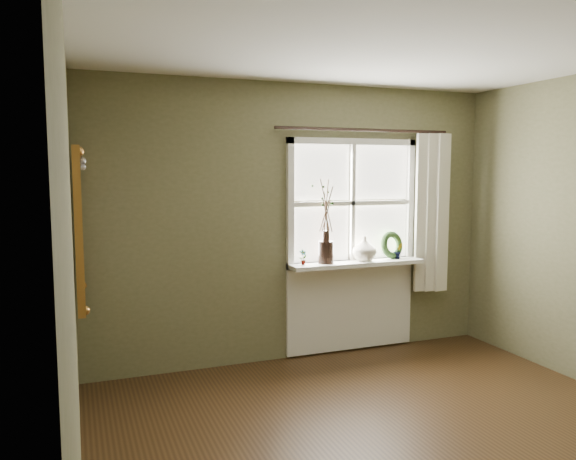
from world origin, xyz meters
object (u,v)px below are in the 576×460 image
at_px(cream_vase, 365,248).
at_px(gilt_mirror, 77,226).
at_px(wreath, 392,248).
at_px(dark_jug, 326,252).

xyz_separation_m(cream_vase, gilt_mirror, (-2.60, -0.42, 0.35)).
distance_m(cream_vase, wreath, 0.33).
relative_size(cream_vase, gilt_mirror, 0.21).
bearing_deg(wreath, gilt_mirror, 174.72).
xyz_separation_m(dark_jug, cream_vase, (0.41, 0.00, 0.02)).
bearing_deg(cream_vase, wreath, 6.96).
distance_m(wreath, gilt_mirror, 2.99).
bearing_deg(cream_vase, dark_jug, 180.00).
bearing_deg(gilt_mirror, cream_vase, 9.18).
relative_size(wreath, gilt_mirror, 0.25).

